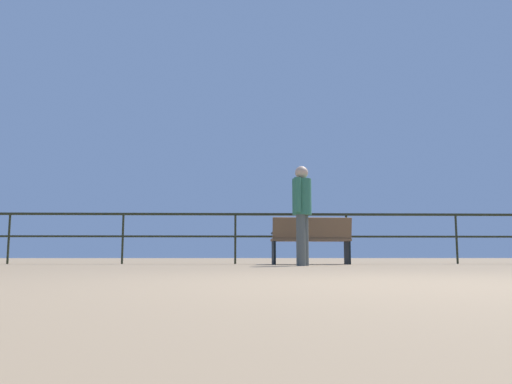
% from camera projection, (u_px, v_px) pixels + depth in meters
% --- Properties ---
extents(ground_plane, '(60.00, 60.00, 0.00)m').
position_uv_depth(ground_plane, '(409.00, 284.00, 3.14)').
color(ground_plane, '#887053').
extents(pier_railing, '(25.54, 0.05, 1.05)m').
position_uv_depth(pier_railing, '(291.00, 226.00, 10.69)').
color(pier_railing, black).
rests_on(pier_railing, ground_plane).
extents(bench_near_left, '(1.56, 0.64, 0.91)m').
position_uv_depth(bench_near_left, '(311.00, 237.00, 10.00)').
color(bench_near_left, brown).
rests_on(bench_near_left, ground_plane).
extents(person_by_bench, '(0.33, 0.50, 1.70)m').
position_uv_depth(person_by_bench, '(302.00, 208.00, 8.75)').
color(person_by_bench, '#4B514C').
rests_on(person_by_bench, ground_plane).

